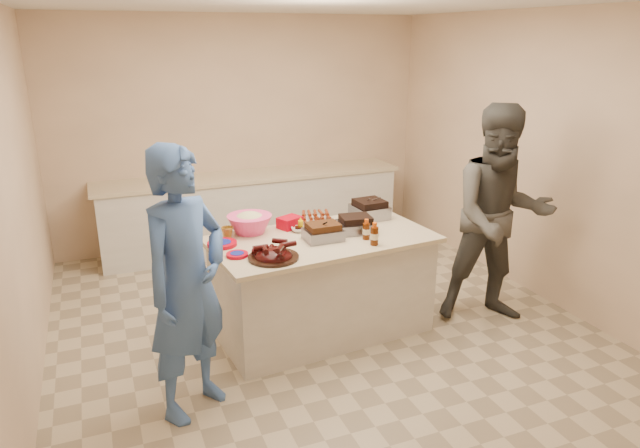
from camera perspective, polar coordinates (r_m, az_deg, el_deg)
name	(u,v)px	position (r m, az deg, el deg)	size (l,w,h in m)	color
room	(321,326)	(5.14, 0.11, -10.20)	(4.50, 5.00, 2.70)	beige
back_counter	(253,211)	(6.90, -6.76, 1.32)	(3.60, 0.64, 0.90)	beige
island	(322,330)	(5.07, 0.21, -10.59)	(1.83, 0.96, 0.87)	beige
rib_platter	(274,258)	(4.29, -4.67, -3.46)	(0.38, 0.38, 0.15)	#3A0808
pulled_pork_tray	(323,240)	(4.66, 0.32, -1.60)	(0.30, 0.23, 0.09)	#47230F
brisket_tray	(355,232)	(4.85, 3.56, -0.80)	(0.30, 0.25, 0.09)	black
roasting_pan	(369,218)	(5.23, 4.96, 0.61)	(0.29, 0.29, 0.12)	gray
coleslaw_bowl	(250,233)	(4.86, -7.01, -0.85)	(0.38, 0.38, 0.26)	#F94186
sausage_plate	(316,222)	(5.10, -0.38, 0.20)	(0.32, 0.32, 0.05)	silver
mac_cheese_dish	(370,213)	(5.36, 5.02, 1.05)	(0.30, 0.22, 0.08)	orange
bbq_bottle_a	(374,245)	(4.57, 5.44, -2.09)	(0.06, 0.06, 0.19)	#451A04
bbq_bottle_b	(366,239)	(4.69, 4.63, -1.53)	(0.06, 0.06, 0.17)	#451A04
mustard_bottle	(301,231)	(4.88, -1.94, -0.67)	(0.04, 0.04, 0.12)	#EABF05
sauce_bowl	(299,232)	(4.85, -2.15, -0.77)	(0.13, 0.04, 0.13)	silver
plate_stack_large	(222,245)	(4.60, -9.76, -2.13)	(0.24, 0.24, 0.03)	#A90013
plate_stack_small	(237,256)	(4.36, -8.28, -3.20)	(0.17, 0.17, 0.02)	#A90013
plastic_cup	(228,238)	(4.77, -9.22, -1.36)	(0.10, 0.09, 0.10)	#9E6F22
basket_stack	(290,228)	(4.96, -3.04, -0.37)	(0.19, 0.14, 0.10)	#A90013
guest_blue	(196,405)	(4.26, -12.25, -17.31)	(0.67, 1.84, 0.44)	#3D61A6
guest_gray	(489,317)	(5.52, 16.56, -8.87)	(0.94, 1.93, 0.73)	#494741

